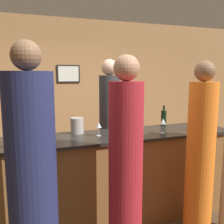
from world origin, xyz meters
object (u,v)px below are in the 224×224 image
at_px(guest_2, 126,167).
at_px(guest_3, 33,183).
at_px(ice_bucket, 77,126).
at_px(bartender, 109,130).
at_px(guest_1, 200,158).
at_px(wine_bottle_1, 129,121).
at_px(wine_bottle_0, 164,118).

xyz_separation_m(guest_2, guest_3, (-0.81, -0.11, 0.02)).
height_order(guest_3, ice_bucket, guest_3).
bearing_deg(bartender, guest_1, 110.26).
distance_m(wine_bottle_1, ice_bucket, 0.66).
height_order(guest_3, wine_bottle_0, guest_3).
bearing_deg(guest_2, guest_3, -172.54).
relative_size(guest_3, ice_bucket, 10.64).
xyz_separation_m(bartender, wine_bottle_0, (0.60, -0.50, 0.23)).
relative_size(bartender, wine_bottle_0, 6.97).
height_order(bartender, guest_1, bartender).
bearing_deg(guest_1, guest_2, -178.97).
distance_m(guest_2, ice_bucket, 0.93).
bearing_deg(ice_bucket, guest_3, -119.45).
bearing_deg(wine_bottle_0, wine_bottle_1, -175.30).
distance_m(bartender, wine_bottle_0, 0.82).
distance_m(bartender, guest_1, 1.47).
bearing_deg(wine_bottle_1, guest_1, -62.42).
bearing_deg(guest_1, wine_bottle_0, 83.92).
xyz_separation_m(guest_3, wine_bottle_1, (1.21, 0.96, 0.23)).
distance_m(wine_bottle_0, ice_bucket, 1.19).
relative_size(guest_1, guest_3, 0.95).
xyz_separation_m(wine_bottle_1, ice_bucket, (-0.66, 0.01, -0.01)).
xyz_separation_m(guest_1, ice_bucket, (-1.10, 0.85, 0.25)).
relative_size(bartender, guest_2, 1.02).
distance_m(bartender, guest_3, 1.88).
height_order(bartender, ice_bucket, bartender).
relative_size(bartender, wine_bottle_1, 7.06).
bearing_deg(guest_3, bartender, 52.91).
bearing_deg(guest_2, guest_1, 1.03).
height_order(bartender, guest_2, bartender).
bearing_deg(guest_1, bartender, 110.26).
bearing_deg(guest_2, bartender, 76.89).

